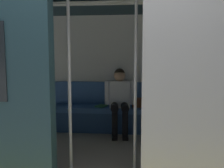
{
  "coord_description": "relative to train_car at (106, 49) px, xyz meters",
  "views": [
    {
      "loc": [
        -0.37,
        2.3,
        1.42
      ],
      "look_at": [
        -0.03,
        -1.24,
        1.02
      ],
      "focal_mm": 39.46,
      "sensor_mm": 36.0,
      "label": 1
    }
  ],
  "objects": [
    {
      "name": "book",
      "position": [
        0.22,
        -1.06,
        -1.04
      ],
      "size": [
        0.23,
        0.26,
        0.03
      ],
      "primitive_type": "cube",
      "rotation": [
        0.0,
        0.0,
        -0.47
      ],
      "color": "#33723F",
      "rests_on": "bench_seat"
    },
    {
      "name": "bench_seat",
      "position": [
        -0.05,
        -1.03,
        -1.17
      ],
      "size": [
        2.45,
        0.44,
        0.47
      ],
      "color": "#38609E",
      "rests_on": "ground_plane"
    },
    {
      "name": "grab_pole_door",
      "position": [
        0.32,
        0.78,
        -0.43
      ],
      "size": [
        0.04,
        0.04,
        2.18
      ],
      "primitive_type": "cylinder",
      "color": "silver",
      "rests_on": "ground_plane"
    },
    {
      "name": "grab_pole_far",
      "position": [
        -0.42,
        0.65,
        -0.43
      ],
      "size": [
        0.04,
        0.04,
        2.18
      ],
      "primitive_type": "cylinder",
      "color": "silver",
      "rests_on": "ground_plane"
    },
    {
      "name": "train_car",
      "position": [
        0.0,
        0.0,
        0.0
      ],
      "size": [
        6.4,
        2.72,
        2.32
      ],
      "color": "#ADAFB5",
      "rests_on": "ground_plane"
    },
    {
      "name": "handbag",
      "position": [
        -0.5,
        -1.1,
        -0.97
      ],
      "size": [
        0.26,
        0.15,
        0.17
      ],
      "color": "brown",
      "rests_on": "bench_seat"
    },
    {
      "name": "person_seated",
      "position": [
        -0.13,
        -0.97,
        -0.84
      ],
      "size": [
        0.55,
        0.7,
        1.2
      ],
      "color": "silver",
      "rests_on": "ground_plane"
    }
  ]
}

